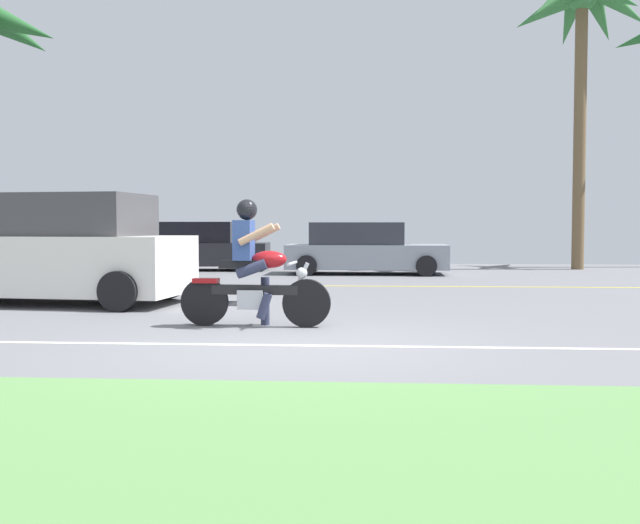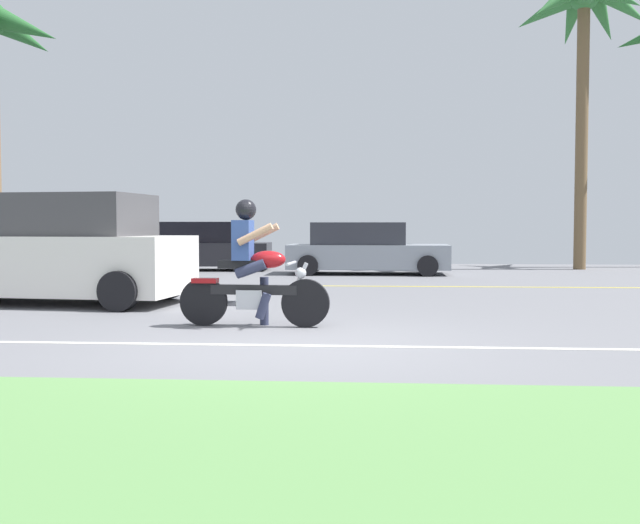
{
  "view_description": "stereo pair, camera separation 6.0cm",
  "coord_description": "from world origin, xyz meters",
  "px_view_note": "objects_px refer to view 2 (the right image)",
  "views": [
    {
      "loc": [
        0.86,
        -8.19,
        1.34
      ],
      "look_at": [
        -0.02,
        4.39,
        0.72
      ],
      "focal_mm": 41.39,
      "sensor_mm": 36.0,
      "label": 1
    },
    {
      "loc": [
        0.92,
        -8.19,
        1.34
      ],
      "look_at": [
        -0.02,
        4.39,
        0.72
      ],
      "focal_mm": 41.39,
      "sensor_mm": 36.0,
      "label": 2
    }
  ],
  "objects_px": {
    "motorcyclist": "(253,273)",
    "parked_car_0": "(1,247)",
    "parked_car_2": "(365,250)",
    "motorcyclist_distant": "(136,260)",
    "suv_nearby": "(58,250)",
    "palm_tree_2": "(585,14)",
    "parked_car_1": "(204,248)"
  },
  "relations": [
    {
      "from": "motorcyclist",
      "to": "parked_car_0",
      "type": "bearing_deg",
      "value": 131.58
    },
    {
      "from": "parked_car_1",
      "to": "motorcyclist_distant",
      "type": "distance_m",
      "value": 5.6
    },
    {
      "from": "motorcyclist",
      "to": "palm_tree_2",
      "type": "bearing_deg",
      "value": 59.5
    },
    {
      "from": "suv_nearby",
      "to": "parked_car_2",
      "type": "distance_m",
      "value": 9.7
    },
    {
      "from": "parked_car_0",
      "to": "palm_tree_2",
      "type": "height_order",
      "value": "palm_tree_2"
    },
    {
      "from": "parked_car_0",
      "to": "parked_car_1",
      "type": "relative_size",
      "value": 1.11
    },
    {
      "from": "motorcyclist",
      "to": "parked_car_0",
      "type": "height_order",
      "value": "motorcyclist"
    },
    {
      "from": "suv_nearby",
      "to": "parked_car_2",
      "type": "xyz_separation_m",
      "value": [
        5.22,
        8.16,
        -0.24
      ]
    },
    {
      "from": "parked_car_1",
      "to": "palm_tree_2",
      "type": "xyz_separation_m",
      "value": [
        11.52,
        1.3,
        7.08
      ]
    },
    {
      "from": "parked_car_1",
      "to": "parked_car_2",
      "type": "xyz_separation_m",
      "value": [
        4.89,
        -1.4,
        -0.01
      ]
    },
    {
      "from": "parked_car_0",
      "to": "motorcyclist_distant",
      "type": "relative_size",
      "value": 2.95
    },
    {
      "from": "motorcyclist",
      "to": "motorcyclist_distant",
      "type": "distance_m",
      "value": 7.67
    },
    {
      "from": "palm_tree_2",
      "to": "motorcyclist_distant",
      "type": "xyz_separation_m",
      "value": [
        -11.78,
        -6.88,
        -7.2
      ]
    },
    {
      "from": "parked_car_0",
      "to": "parked_car_2",
      "type": "bearing_deg",
      "value": 7.14
    },
    {
      "from": "motorcyclist",
      "to": "suv_nearby",
      "type": "xyz_separation_m",
      "value": [
        -3.87,
        2.69,
        0.2
      ]
    },
    {
      "from": "parked_car_1",
      "to": "motorcyclist_distant",
      "type": "bearing_deg",
      "value": -92.71
    },
    {
      "from": "parked_car_2",
      "to": "motorcyclist_distant",
      "type": "distance_m",
      "value": 6.64
    },
    {
      "from": "suv_nearby",
      "to": "parked_car_0",
      "type": "height_order",
      "value": "suv_nearby"
    },
    {
      "from": "parked_car_2",
      "to": "parked_car_0",
      "type": "bearing_deg",
      "value": -172.86
    },
    {
      "from": "palm_tree_2",
      "to": "motorcyclist_distant",
      "type": "distance_m",
      "value": 15.43
    },
    {
      "from": "motorcyclist",
      "to": "palm_tree_2",
      "type": "distance_m",
      "value": 17.23
    },
    {
      "from": "parked_car_0",
      "to": "suv_nearby",
      "type": "bearing_deg",
      "value": -56.06
    },
    {
      "from": "parked_car_2",
      "to": "palm_tree_2",
      "type": "distance_m",
      "value": 10.07
    },
    {
      "from": "parked_car_2",
      "to": "palm_tree_2",
      "type": "height_order",
      "value": "palm_tree_2"
    },
    {
      "from": "suv_nearby",
      "to": "palm_tree_2",
      "type": "bearing_deg",
      "value": 42.51
    },
    {
      "from": "parked_car_1",
      "to": "parked_car_0",
      "type": "bearing_deg",
      "value": -152.16
    },
    {
      "from": "parked_car_2",
      "to": "motorcyclist_distant",
      "type": "height_order",
      "value": "parked_car_2"
    },
    {
      "from": "parked_car_1",
      "to": "motorcyclist_distant",
      "type": "relative_size",
      "value": 2.65
    },
    {
      "from": "parked_car_1",
      "to": "palm_tree_2",
      "type": "bearing_deg",
      "value": 6.42
    },
    {
      "from": "suv_nearby",
      "to": "parked_car_0",
      "type": "relative_size",
      "value": 1.08
    },
    {
      "from": "palm_tree_2",
      "to": "motorcyclist_distant",
      "type": "relative_size",
      "value": 6.27
    },
    {
      "from": "parked_car_1",
      "to": "motorcyclist",
      "type": "bearing_deg",
      "value": -73.9
    }
  ]
}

